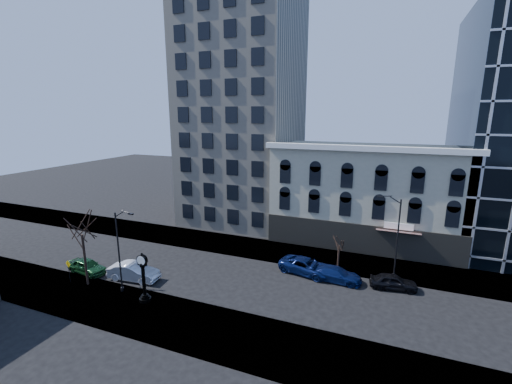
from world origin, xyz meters
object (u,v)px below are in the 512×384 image
at_px(street_clock, 144,279).
at_px(car_near_b, 134,272).
at_px(warning_sign, 69,267).
at_px(car_near_a, 87,266).
at_px(street_lamp_near, 121,230).

xyz_separation_m(street_clock, car_near_b, (-3.70, 2.90, -1.28)).
distance_m(warning_sign, car_near_b, 5.96).
height_order(car_near_a, car_near_b, car_near_b).
distance_m(street_lamp_near, warning_sign, 7.79).
distance_m(street_clock, warning_sign, 8.89).
relative_size(car_near_a, car_near_b, 0.86).
relative_size(street_clock, street_lamp_near, 0.56).
xyz_separation_m(street_lamp_near, warning_sign, (-6.41, -0.48, -4.40)).
xyz_separation_m(street_lamp_near, car_near_a, (-6.62, 1.76, -5.31)).
bearing_deg(car_near_a, warning_sign, -168.47).
distance_m(street_clock, street_lamp_near, 4.68).
height_order(street_lamp_near, car_near_a, street_lamp_near).
relative_size(warning_sign, car_near_b, 0.44).
relative_size(street_lamp_near, car_near_b, 1.55).
height_order(street_clock, street_lamp_near, street_lamp_near).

